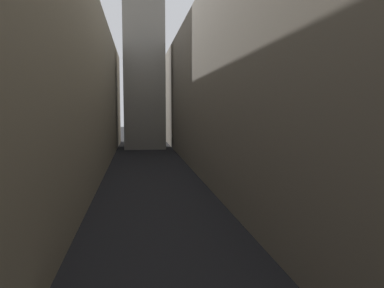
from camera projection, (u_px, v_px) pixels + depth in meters
The scene contains 3 objects.
ground_plane at pixel (154, 189), 37.44m from camera, with size 264.00×264.00×0.00m, color black.
building_block_left at pixel (29, 87), 36.74m from camera, with size 12.98×108.00×20.09m, color gray.
building_block_right at pixel (270, 85), 40.28m from camera, with size 14.40×108.00×20.95m, color #756B5B.
Camera 1 is at (-1.57, 10.97, 7.92)m, focal length 35.11 mm.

